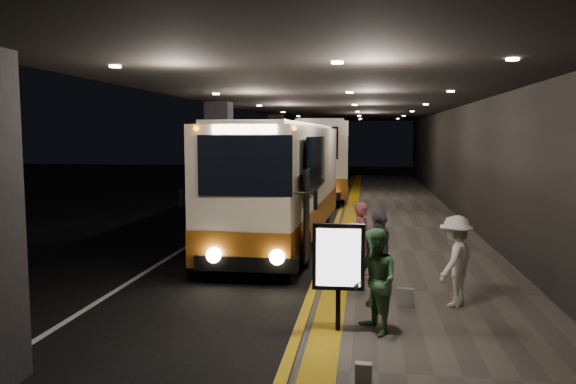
# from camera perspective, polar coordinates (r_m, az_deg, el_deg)

# --- Properties ---
(ground) EXTENTS (90.00, 90.00, 0.00)m
(ground) POSITION_cam_1_polar(r_m,az_deg,el_deg) (15.30, -5.29, -6.67)
(ground) COLOR black
(lane_line_white) EXTENTS (0.12, 50.00, 0.01)m
(lane_line_white) POSITION_cam_1_polar(r_m,az_deg,el_deg) (20.49, -6.99, -3.48)
(lane_line_white) COLOR silver
(lane_line_white) RESTS_ON ground
(kerb_stripe_yellow) EXTENTS (0.18, 50.00, 0.01)m
(kerb_stripe_yellow) POSITION_cam_1_polar(r_m,az_deg,el_deg) (19.84, 4.70, -3.77)
(kerb_stripe_yellow) COLOR gold
(kerb_stripe_yellow) RESTS_ON ground
(sidewalk) EXTENTS (4.50, 50.00, 0.15)m
(sidewalk) POSITION_cam_1_polar(r_m,az_deg,el_deg) (19.84, 11.65, -3.66)
(sidewalk) COLOR #514C44
(sidewalk) RESTS_ON ground
(tactile_strip) EXTENTS (0.50, 50.00, 0.01)m
(tactile_strip) POSITION_cam_1_polar(r_m,az_deg,el_deg) (19.79, 6.15, -3.36)
(tactile_strip) COLOR gold
(tactile_strip) RESTS_ON sidewalk
(terminal_wall) EXTENTS (0.10, 50.00, 6.00)m
(terminal_wall) POSITION_cam_1_polar(r_m,az_deg,el_deg) (19.85, 18.34, 4.65)
(terminal_wall) COLOR black
(terminal_wall) RESTS_ON ground
(support_columns) EXTENTS (0.80, 24.80, 4.40)m
(support_columns) POSITION_cam_1_polar(r_m,az_deg,el_deg) (19.21, -6.97, 2.49)
(support_columns) COLOR black
(support_columns) RESTS_ON ground
(canopy) EXTENTS (9.00, 50.00, 0.40)m
(canopy) POSITION_cam_1_polar(r_m,az_deg,el_deg) (19.60, 5.25, 9.59)
(canopy) COLOR black
(canopy) RESTS_ON support_columns
(coach_main) EXTENTS (2.71, 11.42, 3.54)m
(coach_main) POSITION_cam_1_polar(r_m,az_deg,el_deg) (17.52, -0.47, 0.56)
(coach_main) COLOR beige
(coach_main) RESTS_ON ground
(coach_second) EXTENTS (3.17, 12.62, 3.93)m
(coach_second) POSITION_cam_1_polar(r_m,az_deg,el_deg) (31.25, 3.60, 3.22)
(coach_second) COLOR beige
(coach_second) RESTS_ON ground
(passenger_boarding) EXTENTS (0.40, 0.61, 1.67)m
(passenger_boarding) POSITION_cam_1_polar(r_m,az_deg,el_deg) (12.61, 7.58, -4.83)
(passenger_boarding) COLOR #BA5667
(passenger_boarding) RESTS_ON sidewalk
(passenger_waiting_green) EXTENTS (0.84, 0.96, 1.68)m
(passenger_waiting_green) POSITION_cam_1_polar(r_m,az_deg,el_deg) (9.11, 8.83, -8.96)
(passenger_waiting_green) COLOR #447B4B
(passenger_waiting_green) RESTS_ON sidewalk
(passenger_waiting_white) EXTENTS (0.99, 1.20, 1.69)m
(passenger_waiting_white) POSITION_cam_1_polar(r_m,az_deg,el_deg) (10.85, 16.65, -6.72)
(passenger_waiting_white) COLOR white
(passenger_waiting_white) RESTS_ON sidewalk
(passenger_waiting_grey) EXTENTS (0.79, 1.16, 1.81)m
(passenger_waiting_grey) POSITION_cam_1_polar(r_m,az_deg,el_deg) (10.57, 9.26, -6.54)
(passenger_waiting_grey) COLOR #49484D
(passenger_waiting_grey) RESTS_ON sidewalk
(bag_polka) EXTENTS (0.30, 0.15, 0.35)m
(bag_polka) POSITION_cam_1_polar(r_m,az_deg,el_deg) (10.71, 11.88, -10.45)
(bag_polka) COLOR black
(bag_polka) RESTS_ON sidewalk
(bag_plain) EXTENTS (0.22, 0.14, 0.26)m
(bag_plain) POSITION_cam_1_polar(r_m,az_deg,el_deg) (7.57, 7.68, -17.77)
(bag_plain) COLOR #BBB6AF
(bag_plain) RESTS_ON sidewalk
(info_sign) EXTENTS (0.83, 0.14, 1.75)m
(info_sign) POSITION_cam_1_polar(r_m,az_deg,el_deg) (9.04, 5.15, -6.81)
(info_sign) COLOR black
(info_sign) RESTS_ON sidewalk
(stanchion_post) EXTENTS (0.05, 0.05, 1.10)m
(stanchion_post) POSITION_cam_1_polar(r_m,az_deg,el_deg) (12.03, 4.47, -6.70)
(stanchion_post) COLOR black
(stanchion_post) RESTS_ON sidewalk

